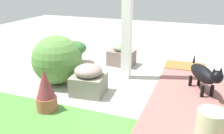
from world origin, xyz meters
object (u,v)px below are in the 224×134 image
Objects in this scene: porch_pillar at (127,8)px; stone_planter_mid at (89,80)px; terracotta_pot_broad at (75,50)px; dog at (204,74)px; ceramic_urn at (210,126)px; terracotta_pot_spiky at (46,91)px; round_shrub at (57,60)px; stone_planter_nearest at (122,56)px; doormat at (185,66)px.

stone_planter_mid is (0.31, 0.75, -0.92)m from porch_pillar.
porch_pillar is 1.47m from terracotta_pot_broad.
dog is 1.10m from ceramic_urn.
ceramic_urn is (-2.42, 1.62, -0.09)m from terracotta_pot_broad.
terracotta_pot_broad is 1.79m from terracotta_pot_spiky.
round_shrub is 2.27× the size of ceramic_urn.
terracotta_pot_spiky reaches higher than ceramic_urn.
stone_planter_nearest is 1.64m from dog.
round_shrub is at bearing -15.73° from stone_planter_mid.
ceramic_urn is at bearing 162.49° from round_shrub.
terracotta_pot_broad is at bearing -12.99° from dog.
stone_planter_nearest is 1.94m from terracotta_pot_spiky.
dog reaches higher than stone_planter_mid.
stone_planter_nearest is 0.66× the size of round_shrub.
dog is at bearing -159.27° from stone_planter_mid.
dog is (-2.11, -0.39, -0.08)m from round_shrub.
stone_planter_mid is 0.68× the size of doormat.
stone_planter_nearest reaches higher than ceramic_urn.
dog is at bearing -85.02° from ceramic_urn.
ceramic_urn is (-0.09, 1.09, -0.12)m from dog.
stone_planter_mid is 2.01m from doormat.
porch_pillar is 1.71m from terracotta_pot_spiky.
terracotta_pot_spiky is (0.58, 1.36, -0.87)m from porch_pillar.
dog reaches higher than doormat.
round_shrub reaches higher than terracotta_pot_spiky.
stone_planter_nearest is (0.27, -0.56, -0.94)m from porch_pillar.
ceramic_urn is (-1.59, 0.52, -0.04)m from stone_planter_mid.
terracotta_pot_spiky is at bearing 65.16° from stone_planter_mid.
terracotta_pot_spiky is (-0.34, 0.77, -0.12)m from round_shrub.
porch_pillar reaches higher than stone_planter_nearest.
stone_planter_mid is 1.38m from terracotta_pot_broad.
terracotta_pot_spiky is 0.75× the size of doormat.
round_shrub is at bearing 32.26° from porch_pillar.
porch_pillar is at bearing -147.74° from round_shrub.
terracotta_pot_broad is 0.63× the size of dog.
round_shrub is 2.33m from doormat.
stone_planter_nearest is 0.72× the size of dog.
porch_pillar is 1.13m from stone_planter_nearest.
stone_planter_nearest is at bearing -99.34° from terracotta_pot_spiky.
dog reaches higher than stone_planter_nearest.
dog is 1.13m from doormat.
stone_planter_mid is at bearing -114.84° from terracotta_pot_spiky.
stone_planter_mid is at bearing 164.27° from round_shrub.
dog is at bearing 106.88° from doormat.
terracotta_pot_broad is at bearing -72.13° from terracotta_pot_spiky.
porch_pillar is 1.65m from doormat.
terracotta_pot_spiky is 2.12m from dog.
doormat is at bearing -123.26° from terracotta_pot_spiky.
stone_planter_mid is at bearing 53.97° from doormat.
stone_planter_nearest is at bearing 14.83° from doormat.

